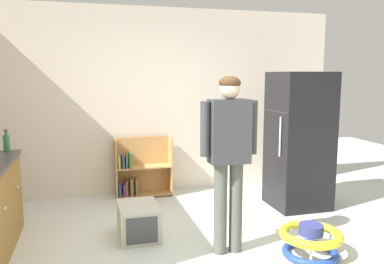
{
  "coord_description": "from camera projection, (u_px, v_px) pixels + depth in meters",
  "views": [
    {
      "loc": [
        -1.15,
        -3.37,
        1.75
      ],
      "look_at": [
        -0.06,
        0.65,
        1.13
      ],
      "focal_mm": 36.73,
      "sensor_mm": 36.0,
      "label": 1
    }
  ],
  "objects": [
    {
      "name": "ground_plane",
      "position": [
        216.0,
        258.0,
        3.77
      ],
      "size": [
        12.0,
        12.0,
        0.0
      ],
      "primitive_type": "plane",
      "color": "silver",
      "rests_on": "ground"
    },
    {
      "name": "back_wall",
      "position": [
        166.0,
        102.0,
        5.8
      ],
      "size": [
        5.2,
        0.06,
        2.7
      ],
      "primitive_type": "cube",
      "color": "silver",
      "rests_on": "ground"
    },
    {
      "name": "refrigerator",
      "position": [
        299.0,
        140.0,
        5.15
      ],
      "size": [
        0.73,
        0.68,
        1.78
      ],
      "color": "black",
      "rests_on": "ground"
    },
    {
      "name": "bookshelf",
      "position": [
        140.0,
        171.0,
        5.66
      ],
      "size": [
        0.8,
        0.28,
        0.85
      ],
      "color": "tan",
      "rests_on": "ground"
    },
    {
      "name": "standing_person",
      "position": [
        229.0,
        149.0,
        3.75
      ],
      "size": [
        0.57,
        0.22,
        1.73
      ],
      "color": "#51574F",
      "rests_on": "ground"
    },
    {
      "name": "baby_walker",
      "position": [
        311.0,
        241.0,
        3.79
      ],
      "size": [
        0.6,
        0.6,
        0.32
      ],
      "color": "#2445B1",
      "rests_on": "ground"
    },
    {
      "name": "pet_carrier",
      "position": [
        139.0,
        221.0,
        4.23
      ],
      "size": [
        0.42,
        0.55,
        0.36
      ],
      "color": "beige",
      "rests_on": "ground"
    },
    {
      "name": "green_glass_bottle",
      "position": [
        7.0,
        143.0,
        4.33
      ],
      "size": [
        0.07,
        0.07,
        0.25
      ],
      "color": "#33753D",
      "rests_on": "kitchen_counter"
    }
  ]
}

